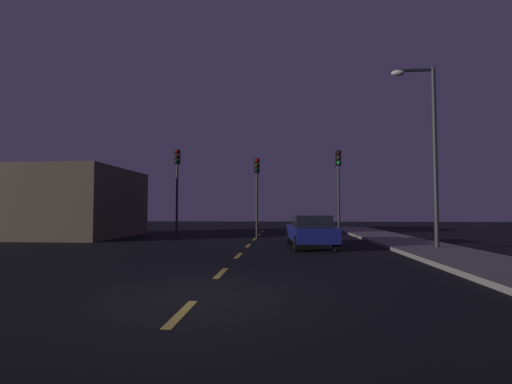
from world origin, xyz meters
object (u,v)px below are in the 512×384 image
at_px(traffic_signal_center, 257,182).
at_px(traffic_signal_right, 338,177).
at_px(traffic_signal_left, 177,176).
at_px(car_stopped_ahead, 311,231).
at_px(street_lamp_right, 428,140).

xyz_separation_m(traffic_signal_center, traffic_signal_right, (4.83, 0.00, 0.27)).
height_order(traffic_signal_left, car_stopped_ahead, traffic_signal_left).
bearing_deg(car_stopped_ahead, street_lamp_right, -14.10).
xyz_separation_m(traffic_signal_center, street_lamp_right, (7.49, -6.63, 1.15)).
bearing_deg(car_stopped_ahead, traffic_signal_left, 144.54).
bearing_deg(street_lamp_right, traffic_signal_right, 111.88).
bearing_deg(traffic_signal_left, car_stopped_ahead, -35.46).
bearing_deg(car_stopped_ahead, traffic_signal_center, 117.03).
bearing_deg(traffic_signal_right, traffic_signal_left, 180.00).
bearing_deg(traffic_signal_center, car_stopped_ahead, -62.97).
relative_size(traffic_signal_left, traffic_signal_right, 1.03).
distance_m(traffic_signal_right, street_lamp_right, 7.20).
height_order(traffic_signal_center, street_lamp_right, street_lamp_right).
relative_size(car_stopped_ahead, street_lamp_right, 0.63).
relative_size(traffic_signal_left, car_stopped_ahead, 1.13).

